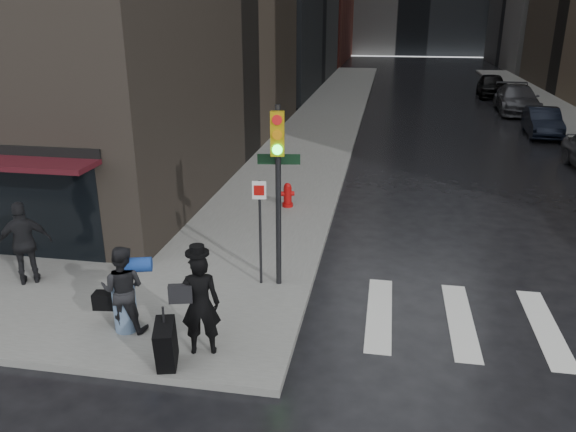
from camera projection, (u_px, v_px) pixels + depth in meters
name	position (u px, v px, depth m)	size (l,w,h in m)	color
ground	(200.00, 322.00, 11.11)	(140.00, 140.00, 0.00)	black
sidewalk_left	(334.00, 106.00, 36.05)	(4.00, 50.00, 0.15)	slate
sidewalk_right	(557.00, 112.00, 33.83)	(3.00, 50.00, 0.15)	slate
man_overcoat	(193.00, 311.00, 9.53)	(1.06, 1.26, 2.07)	black
man_jeans	(123.00, 289.00, 10.32)	(1.23, 0.73, 1.69)	black
man_greycoat	(25.00, 243.00, 12.13)	(1.17, 0.96, 1.87)	black
traffic_light	(276.00, 174.00, 11.45)	(0.97, 0.51, 3.92)	black
fire_hydrant	(288.00, 196.00, 17.15)	(0.43, 0.33, 0.75)	#AB0A0A
parked_car_2	(542.00, 122.00, 27.55)	(1.43, 4.10, 1.35)	black
parked_car_3	(517.00, 99.00, 33.72)	(2.25, 5.54, 1.61)	#404146
parked_car_4	(492.00, 85.00, 40.02)	(1.88, 4.67, 1.59)	black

